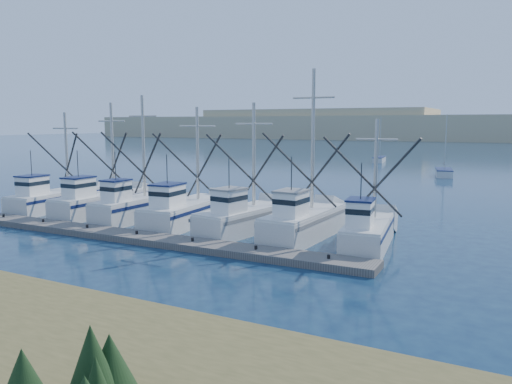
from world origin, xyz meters
TOP-DOWN VIEW (x-y plane):
  - ground at (0.00, 0.00)m, footprint 500.00×500.00m
  - floating_dock at (-8.05, 6.38)m, footprint 29.00×2.25m
  - dune_ridge at (0.00, 210.00)m, footprint 360.00×60.00m
  - trawler_fleet at (-8.47, 11.28)m, footprint 28.91×8.50m
  - sailboat_near at (3.50, 53.04)m, footprint 2.87×5.64m
  - sailboat_far at (-9.96, 73.25)m, footprint 2.40×6.11m

SIDE VIEW (x-z plane):
  - ground at x=0.00m, z-range 0.00..0.00m
  - floating_dock at x=-8.05m, z-range 0.00..0.39m
  - sailboat_near at x=3.50m, z-range -3.56..4.54m
  - sailboat_far at x=-9.96m, z-range -3.55..4.55m
  - trawler_fleet at x=-8.47m, z-range -4.14..6.09m
  - dune_ridge at x=0.00m, z-range 0.00..10.00m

